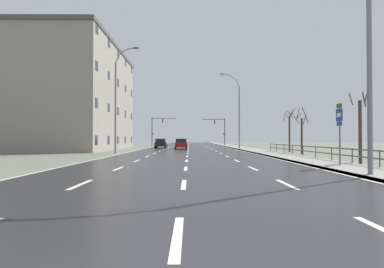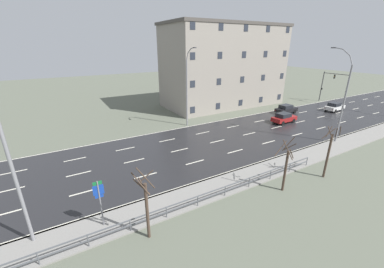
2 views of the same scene
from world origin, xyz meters
TOP-DOWN VIEW (x-y plane):
  - ground_plane at (0.00, 48.00)m, footprint 160.00×160.00m
  - road_asphalt_strip at (0.00, 59.99)m, footprint 14.00×120.00m
  - guardrail at (9.85, 20.07)m, footprint 0.07×25.80m
  - street_lamp_foreground at (7.47, 9.42)m, footprint 2.33×0.24m
  - street_lamp_midground at (7.41, 41.73)m, footprint 2.90×0.24m
  - street_lamp_left_bank at (-7.45, 28.81)m, footprint 2.54×0.24m
  - highway_sign at (8.39, 13.50)m, footprint 0.09×0.68m
  - traffic_signal_left at (-6.96, 61.99)m, footprint 5.24×0.36m
  - car_far_left at (-1.09, 42.52)m, footprint 1.93×4.15m
  - car_mid_centre at (-4.58, 47.26)m, footprint 1.87×4.12m
  - car_far_right at (-1.25, 56.39)m, footprint 2.00×4.19m
  - brick_building at (-15.96, 41.70)m, footprint 11.33×23.46m
  - bare_tree_near at (10.88, 15.78)m, footprint 1.39×1.46m
  - bare_tree_mid at (11.52, 27.44)m, footprint 1.42×1.44m
  - bare_tree_far at (11.98, 32.48)m, footprint 1.44×1.23m

SIDE VIEW (x-z plane):
  - ground_plane at x=0.00m, z-range -0.12..0.00m
  - road_asphalt_strip at x=0.00m, z-range 0.00..0.02m
  - guardrail at x=9.85m, z-range 0.21..1.21m
  - car_far_left at x=-1.09m, z-range 0.02..1.59m
  - car_mid_centre at x=-4.58m, z-range 0.02..1.59m
  - car_far_right at x=-1.25m, z-range 0.02..1.59m
  - bare_tree_mid at x=11.52m, z-range -0.17..4.59m
  - highway_sign at x=8.39m, z-range 0.50..4.01m
  - bare_tree_near at x=10.88m, z-range -0.30..5.07m
  - bare_tree_far at x=11.98m, z-range -0.14..5.10m
  - traffic_signal_left at x=-6.96m, z-range 0.98..7.18m
  - street_lamp_foreground at x=7.47m, z-range -0.10..10.82m
  - street_lamp_midground at x=7.41m, z-range -0.16..11.13m
  - street_lamp_left_bank at x=-7.45m, z-range -0.12..11.13m
  - brick_building at x=-15.96m, z-range 0.01..15.22m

